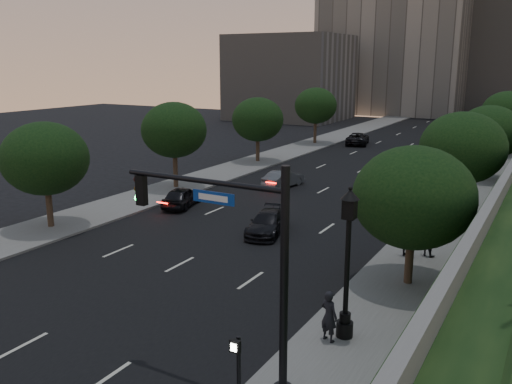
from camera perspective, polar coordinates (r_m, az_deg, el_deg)
The scene contains 25 objects.
ground at distance 23.46m, azimuth -15.61°, elevation -11.25°, with size 160.00×160.00×0.00m, color black.
road_surface at distance 48.32m, azimuth 10.29°, elevation 1.83°, with size 16.00×140.00×0.02m, color black.
sidewalk_right at distance 46.05m, azimuth 22.39°, elevation 0.52°, with size 4.50×140.00×0.15m, color slate.
sidewalk_left at distance 52.50m, azimuth -0.31°, elevation 3.05°, with size 4.50×140.00×0.15m, color slate.
office_block_left at distance 110.92m, azimuth 14.74°, elevation 16.41°, with size 26.00×20.00×32.00m, color gray.
office_block_filler at distance 94.39m, azimuth 3.59°, elevation 11.92°, with size 18.00×16.00×14.00m, color gray.
tree_right_a at distance 24.00m, azimuth 16.26°, elevation -0.55°, with size 5.20×5.20×6.24m.
tree_right_b at distance 35.50m, azimuth 20.93°, elevation 4.35°, with size 5.20×5.20×6.74m.
tree_right_c at distance 48.35m, azimuth 23.35°, elevation 5.77°, with size 5.20×5.20×6.24m.
tree_right_d at distance 62.17m, azimuth 24.93°, elevation 7.58°, with size 5.20×5.20×6.74m.
tree_left_a at distance 33.54m, azimuth -21.33°, elevation 3.29°, with size 5.00×5.00×6.34m.
tree_left_b at distance 41.99m, azimuth -8.62°, elevation 6.47°, with size 5.00×5.00×6.71m.
tree_left_c at distance 52.79m, azimuth 0.18°, elevation 7.64°, with size 5.00×5.00×6.34m.
tree_left_d at distance 65.27m, azimuth 6.31°, elevation 9.02°, with size 5.00×5.00×6.71m.
traffic_signal_mast at distance 15.65m, azimuth -0.64°, elevation -8.88°, with size 5.68×0.56×7.00m.
street_lamp at distance 19.12m, azimuth 9.55°, elevation -8.16°, with size 0.64×0.64×5.62m.
pedestrian_signal at distance 15.40m, azimuth -1.93°, elevation -18.11°, with size 0.30×0.33×2.50m.
sedan_near_left at distance 37.18m, azimuth -7.79°, elevation -0.50°, with size 1.65×4.10×1.40m, color black.
sedan_mid_left at distance 42.72m, azimuth 2.92°, elevation 1.41°, with size 1.41×4.05×1.34m, color #54575B.
sedan_far_left at distance 65.97m, azimuth 10.65°, elevation 5.55°, with size 2.40×5.20×1.44m, color black.
sedan_near_right at distance 31.11m, azimuth 1.24°, elevation -3.27°, with size 1.79×4.41×1.28m, color black.
sedan_far_right at distance 50.77m, azimuth 15.72°, elevation 2.98°, with size 1.84×4.56×1.55m, color slate.
pedestrian_a at distance 19.39m, azimuth 7.69°, elevation -12.80°, with size 0.68×0.44×1.86m, color black.
pedestrian_b at distance 28.50m, azimuth 17.71°, elevation -4.84°, with size 0.79×0.62×1.63m, color black.
pedestrian_c at distance 28.14m, azimuth 15.67°, elevation -4.84°, with size 1.01×0.42×1.72m, color black.
Camera 1 is at (15.49, -14.74, 9.65)m, focal length 38.00 mm.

